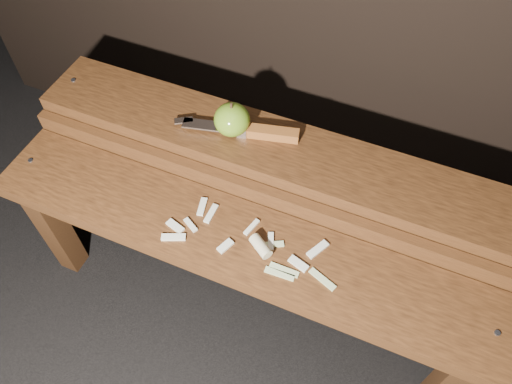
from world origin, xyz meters
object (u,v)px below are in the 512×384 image
at_px(bench_rear_tier, 273,169).
at_px(bench_front_tier, 236,255).
at_px(apple, 232,120).
at_px(knife, 257,131).

bearing_deg(bench_rear_tier, bench_front_tier, -90.00).
distance_m(apple, knife, 0.06).
relative_size(bench_rear_tier, apple, 13.56).
bearing_deg(bench_front_tier, bench_rear_tier, 90.00).
relative_size(bench_rear_tier, knife, 4.04).
relative_size(apple, knife, 0.30).
bearing_deg(apple, bench_rear_tier, -2.31).
xyz_separation_m(bench_front_tier, knife, (-0.05, 0.24, 0.16)).
distance_m(bench_rear_tier, knife, 0.11).
xyz_separation_m(bench_rear_tier, apple, (-0.11, 0.00, 0.12)).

